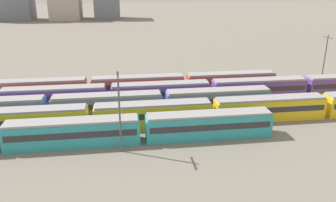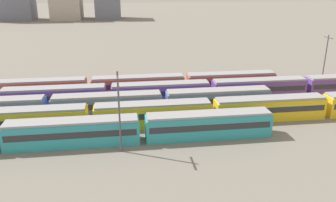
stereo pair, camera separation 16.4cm
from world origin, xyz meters
TOP-DOWN VIEW (x-y plane):
  - ground_plane at (0.00, 10.40)m, footprint 600.00×600.00m
  - train_track_0 at (6.10, 0.00)m, footprint 55.80×3.06m
  - train_track_1 at (45.91, 5.20)m, footprint 112.50×3.06m
  - train_track_2 at (10.44, 10.40)m, footprint 55.80×3.06m
  - train_track_3 at (29.42, 15.60)m, footprint 74.70×3.06m
  - train_track_4 at (16.09, 20.80)m, footprint 55.80×3.06m
  - catenary_pole_0 at (12.53, -2.75)m, footprint 0.24×3.20m
  - catenary_pole_1 at (56.88, 23.75)m, footprint 0.24×3.20m
  - distant_building_1 at (-16.69, 162.65)m, footprint 16.40×20.30m

SIDE VIEW (x-z plane):
  - ground_plane at x=0.00m, z-range 0.00..0.00m
  - train_track_0 at x=6.10m, z-range 0.03..3.78m
  - train_track_2 at x=10.44m, z-range 0.03..3.78m
  - train_track_4 at x=16.09m, z-range 0.03..3.78m
  - train_track_1 at x=45.91m, z-range 0.03..3.78m
  - train_track_3 at x=29.42m, z-range 0.03..3.78m
  - catenary_pole_1 at x=56.88m, z-range 0.55..10.99m
  - catenary_pole_0 at x=12.53m, z-range 0.56..11.50m
  - distant_building_1 at x=-16.69m, z-range 0.00..21.57m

